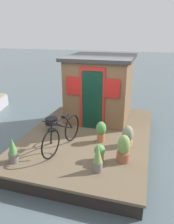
{
  "coord_description": "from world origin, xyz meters",
  "views": [
    {
      "loc": [
        -5.44,
        -1.54,
        3.11
      ],
      "look_at": [
        -0.2,
        0.0,
        1.07
      ],
      "focal_mm": 35.27,
      "sensor_mm": 36.0,
      "label": 1
    }
  ],
  "objects_px": {
    "potted_plant_mint": "(124,149)",
    "houseboat_cabin": "(100,87)",
    "potted_plant_geranium": "(128,136)",
    "charcoal_grill": "(51,122)",
    "bicycle": "(62,134)",
    "potted_plant_basil": "(101,131)",
    "potted_plant_sage": "(98,159)",
    "potted_plant_rosemary": "(100,152)",
    "potted_plant_fern": "(13,151)"
  },
  "relations": [
    {
      "from": "potted_plant_rosemary",
      "to": "charcoal_grill",
      "type": "distance_m",
      "value": 2.04
    },
    {
      "from": "potted_plant_mint",
      "to": "potted_plant_rosemary",
      "type": "bearing_deg",
      "value": 102.21
    },
    {
      "from": "potted_plant_geranium",
      "to": "potted_plant_sage",
      "type": "height_order",
      "value": "potted_plant_sage"
    },
    {
      "from": "bicycle",
      "to": "houseboat_cabin",
      "type": "bearing_deg",
      "value": -9.45
    },
    {
      "from": "potted_plant_sage",
      "to": "potted_plant_mint",
      "type": "height_order",
      "value": "potted_plant_mint"
    },
    {
      "from": "potted_plant_basil",
      "to": "houseboat_cabin",
      "type": "bearing_deg",
      "value": 14.41
    },
    {
      "from": "bicycle",
      "to": "potted_plant_rosemary",
      "type": "height_order",
      "value": "bicycle"
    },
    {
      "from": "potted_plant_mint",
      "to": "charcoal_grill",
      "type": "xyz_separation_m",
      "value": [
        1.02,
        2.2,
        -0.03
      ]
    },
    {
      "from": "potted_plant_rosemary",
      "to": "potted_plant_basil",
      "type": "height_order",
      "value": "potted_plant_basil"
    },
    {
      "from": "potted_plant_rosemary",
      "to": "potted_plant_basil",
      "type": "xyz_separation_m",
      "value": [
        0.87,
        0.17,
        0.1
      ]
    },
    {
      "from": "charcoal_grill",
      "to": "potted_plant_mint",
      "type": "bearing_deg",
      "value": -114.79
    },
    {
      "from": "houseboat_cabin",
      "to": "bicycle",
      "type": "bearing_deg",
      "value": 170.55
    },
    {
      "from": "potted_plant_sage",
      "to": "potted_plant_fern",
      "type": "height_order",
      "value": "potted_plant_sage"
    },
    {
      "from": "bicycle",
      "to": "potted_plant_basil",
      "type": "xyz_separation_m",
      "value": [
        0.61,
        -0.82,
        -0.09
      ]
    },
    {
      "from": "houseboat_cabin",
      "to": "potted_plant_rosemary",
      "type": "distance_m",
      "value": 2.76
    },
    {
      "from": "bicycle",
      "to": "potted_plant_rosemary",
      "type": "relative_size",
      "value": 4.38
    },
    {
      "from": "potted_plant_mint",
      "to": "potted_plant_basil",
      "type": "bearing_deg",
      "value": 41.86
    },
    {
      "from": "houseboat_cabin",
      "to": "charcoal_grill",
      "type": "height_order",
      "value": "houseboat_cabin"
    },
    {
      "from": "bicycle",
      "to": "potted_plant_fern",
      "type": "relative_size",
      "value": 2.83
    },
    {
      "from": "houseboat_cabin",
      "to": "potted_plant_sage",
      "type": "relative_size",
      "value": 3.44
    },
    {
      "from": "potted_plant_rosemary",
      "to": "potted_plant_mint",
      "type": "xyz_separation_m",
      "value": [
        0.11,
        -0.51,
        0.1
      ]
    },
    {
      "from": "houseboat_cabin",
      "to": "potted_plant_basil",
      "type": "distance_m",
      "value": 1.9
    },
    {
      "from": "houseboat_cabin",
      "to": "potted_plant_mint",
      "type": "height_order",
      "value": "houseboat_cabin"
    },
    {
      "from": "potted_plant_basil",
      "to": "potted_plant_rosemary",
      "type": "bearing_deg",
      "value": -168.84
    },
    {
      "from": "potted_plant_geranium",
      "to": "charcoal_grill",
      "type": "xyz_separation_m",
      "value": [
        0.28,
        2.21,
        0.02
      ]
    },
    {
      "from": "houseboat_cabin",
      "to": "potted_plant_rosemary",
      "type": "height_order",
      "value": "houseboat_cabin"
    },
    {
      "from": "potted_plant_sage",
      "to": "charcoal_grill",
      "type": "relative_size",
      "value": 1.63
    },
    {
      "from": "bicycle",
      "to": "potted_plant_basil",
      "type": "height_order",
      "value": "bicycle"
    },
    {
      "from": "potted_plant_basil",
      "to": "charcoal_grill",
      "type": "xyz_separation_m",
      "value": [
        0.26,
        1.52,
        -0.03
      ]
    },
    {
      "from": "potted_plant_rosemary",
      "to": "potted_plant_fern",
      "type": "xyz_separation_m",
      "value": [
        -0.6,
        1.8,
        0.07
      ]
    },
    {
      "from": "potted_plant_basil",
      "to": "potted_plant_mint",
      "type": "height_order",
      "value": "potted_plant_mint"
    },
    {
      "from": "bicycle",
      "to": "potted_plant_geranium",
      "type": "height_order",
      "value": "bicycle"
    },
    {
      "from": "potted_plant_mint",
      "to": "houseboat_cabin",
      "type": "bearing_deg",
      "value": 24.43
    },
    {
      "from": "houseboat_cabin",
      "to": "potted_plant_mint",
      "type": "xyz_separation_m",
      "value": [
        -2.46,
        -1.12,
        -0.71
      ]
    },
    {
      "from": "potted_plant_fern",
      "to": "charcoal_grill",
      "type": "xyz_separation_m",
      "value": [
        1.73,
        -0.1,
        -0.0
      ]
    },
    {
      "from": "bicycle",
      "to": "potted_plant_rosemary",
      "type": "bearing_deg",
      "value": -104.66
    },
    {
      "from": "potted_plant_rosemary",
      "to": "charcoal_grill",
      "type": "xyz_separation_m",
      "value": [
        1.13,
        1.69,
        0.07
      ]
    },
    {
      "from": "potted_plant_basil",
      "to": "potted_plant_fern",
      "type": "bearing_deg",
      "value": 132.08
    },
    {
      "from": "houseboat_cabin",
      "to": "bicycle",
      "type": "xyz_separation_m",
      "value": [
        -2.31,
        0.38,
        -0.63
      ]
    },
    {
      "from": "potted_plant_geranium",
      "to": "bicycle",
      "type": "bearing_deg",
      "value": 111.4
    },
    {
      "from": "bicycle",
      "to": "potted_plant_sage",
      "type": "bearing_deg",
      "value": -122.56
    },
    {
      "from": "potted_plant_basil",
      "to": "potted_plant_mint",
      "type": "bearing_deg",
      "value": -138.14
    },
    {
      "from": "houseboat_cabin",
      "to": "potted_plant_geranium",
      "type": "xyz_separation_m",
      "value": [
        -1.72,
        -1.12,
        -0.76
      ]
    },
    {
      "from": "potted_plant_rosemary",
      "to": "potted_plant_fern",
      "type": "distance_m",
      "value": 1.9
    },
    {
      "from": "potted_plant_geranium",
      "to": "potted_plant_mint",
      "type": "bearing_deg",
      "value": 179.59
    },
    {
      "from": "potted_plant_geranium",
      "to": "potted_plant_rosemary",
      "type": "bearing_deg",
      "value": 148.83
    },
    {
      "from": "potted_plant_basil",
      "to": "potted_plant_fern",
      "type": "distance_m",
      "value": 2.19
    },
    {
      "from": "houseboat_cabin",
      "to": "potted_plant_geranium",
      "type": "relative_size",
      "value": 3.97
    },
    {
      "from": "potted_plant_geranium",
      "to": "potted_plant_fern",
      "type": "bearing_deg",
      "value": 122.08
    },
    {
      "from": "potted_plant_rosemary",
      "to": "potted_plant_basil",
      "type": "distance_m",
      "value": 0.89
    }
  ]
}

